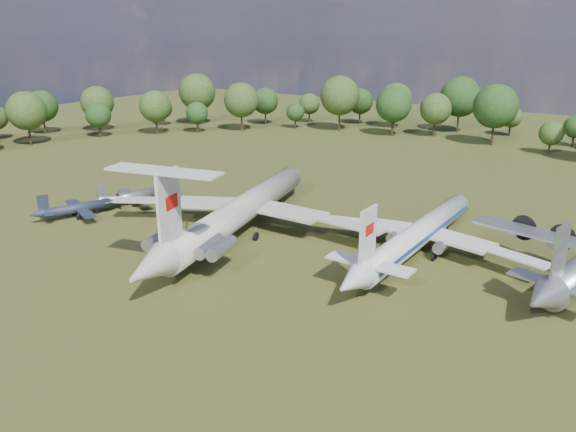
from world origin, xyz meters
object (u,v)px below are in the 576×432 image
Objects in this scene: tu104_jet at (418,238)px; small_prop_northwest at (132,198)px; small_prop_west at (77,210)px; il62_airliner at (242,215)px; person_on_il62 at (186,225)px.

tu104_jet is 2.84× the size of small_prop_northwest.
il62_airliner is at bearing 39.26° from small_prop_west.
small_prop_northwest is (-23.63, 0.31, -1.54)m from il62_airliner.
il62_airliner is at bearing -84.91° from person_on_il62.
small_prop_west is at bearing -84.15° from small_prop_northwest.
person_on_il62 reaches higher than tu104_jet.
tu104_jet is 27.40× the size of person_on_il62.
tu104_jet is 2.90× the size of small_prop_west.
il62_airliner reaches higher than tu104_jet.
tu104_jet reaches higher than small_prop_northwest.
small_prop_northwest is at bearing 98.35° from small_prop_west.
il62_airliner reaches higher than small_prop_west.
small_prop_northwest is at bearing -37.10° from person_on_il62.
person_on_il62 is (27.14, -14.73, 4.97)m from small_prop_northwest.
small_prop_northwest is 31.28m from person_on_il62.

